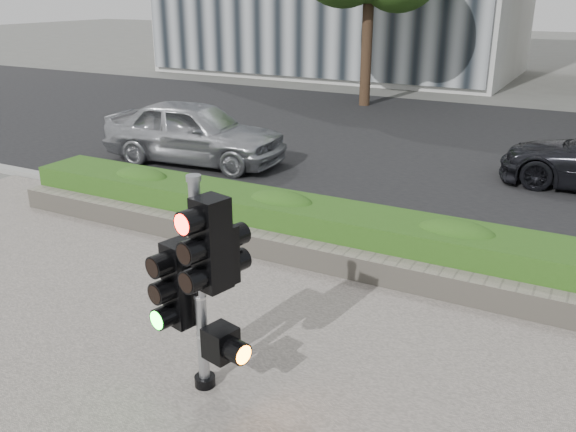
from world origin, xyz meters
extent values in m
plane|color=#51514C|center=(0.00, 0.00, 0.00)|extent=(120.00, 120.00, 0.00)
cube|color=black|center=(0.00, 10.00, 0.01)|extent=(60.00, 13.00, 0.02)
cube|color=gray|center=(0.00, 3.15, 0.06)|extent=(60.00, 0.25, 0.12)
cube|color=gray|center=(0.00, 1.90, 0.20)|extent=(12.00, 0.32, 0.34)
cube|color=#528F2C|center=(0.00, 2.55, 0.37)|extent=(12.00, 1.00, 0.68)
cylinder|color=black|center=(-4.50, 14.50, 2.02)|extent=(0.36, 0.36, 4.03)
cylinder|color=black|center=(-0.06, -1.13, 0.08)|extent=(0.21, 0.21, 0.10)
cylinder|color=gray|center=(-0.06, -1.13, 1.10)|extent=(0.11, 0.11, 2.15)
cylinder|color=gray|center=(-0.06, -1.13, 2.20)|extent=(0.14, 0.14, 0.05)
cube|color=#FF1107|center=(0.17, -1.22, 1.65)|extent=(0.33, 0.33, 0.86)
cube|color=#14E51E|center=(-0.30, -1.10, 1.10)|extent=(0.33, 0.33, 0.86)
cube|color=black|center=(0.03, -0.90, 1.39)|extent=(0.33, 0.33, 0.59)
cube|color=orange|center=(0.17, -1.15, 0.61)|extent=(0.33, 0.33, 0.31)
imported|color=#A6A8AD|center=(-5.18, 5.71, 0.73)|extent=(4.33, 2.07, 1.43)
camera|label=1|loc=(3.10, -5.27, 3.76)|focal=38.00mm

